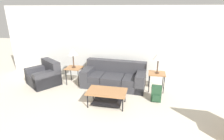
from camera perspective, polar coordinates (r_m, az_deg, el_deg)
wall_back at (r=6.23m, az=4.01°, el=8.34°), size 9.15×0.06×2.60m
couch at (r=5.90m, az=0.68°, el=-2.48°), size 2.13×1.06×0.82m
armchair at (r=6.49m, az=-21.20°, el=-1.83°), size 1.32×1.29×0.80m
coffee_table at (r=4.74m, az=-1.70°, el=-8.02°), size 1.05×0.61×0.42m
side_table_left at (r=6.14m, az=-12.31°, el=0.26°), size 0.52×0.47×0.59m
side_table_right at (r=5.66m, az=14.43°, el=-1.57°), size 0.52×0.47×0.59m
table_lamp_left at (r=5.97m, az=-12.72°, el=5.73°), size 0.34×0.34×0.66m
table_lamp_right at (r=5.48m, az=14.96°, el=4.33°), size 0.34×0.34×0.66m
backpack at (r=5.14m, az=14.24°, el=-7.52°), size 0.28×0.29×0.45m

